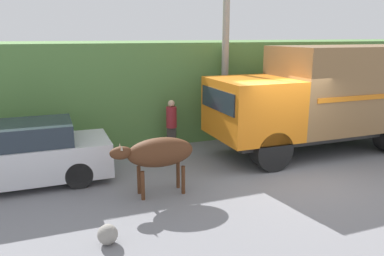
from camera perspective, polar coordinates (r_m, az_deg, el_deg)
name	(u,v)px	position (r m, az deg, el deg)	size (l,w,h in m)	color
ground_plane	(293,174)	(10.53, 15.12, -6.73)	(60.00, 60.00, 0.00)	gray
hillside_embankment	(203,83)	(15.57, 1.67, 6.83)	(32.00, 5.13, 3.39)	#568442
building_backdrop	(87,93)	(13.43, -15.69, 5.18)	(6.43, 2.70, 3.38)	#C6B793
cargo_truck	(330,95)	(12.58, 20.24, 4.81)	(7.23, 2.47, 3.31)	#2D2D2D
brown_cow	(158,153)	(8.64, -5.15, -3.81)	(1.94, 0.68, 1.36)	#512D19
parked_suv	(18,155)	(10.18, -24.97, -3.80)	(4.45, 1.77, 1.56)	silver
pedestrian_on_hill	(171,123)	(11.96, -3.14, 0.76)	(0.45, 0.45, 1.65)	#38332D
utility_pole	(225,51)	(12.66, 5.11, 11.61)	(0.90, 0.23, 6.02)	#9E998E
roadside_rock	(108,234)	(7.10, -12.73, -15.54)	(0.37, 0.37, 0.37)	gray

